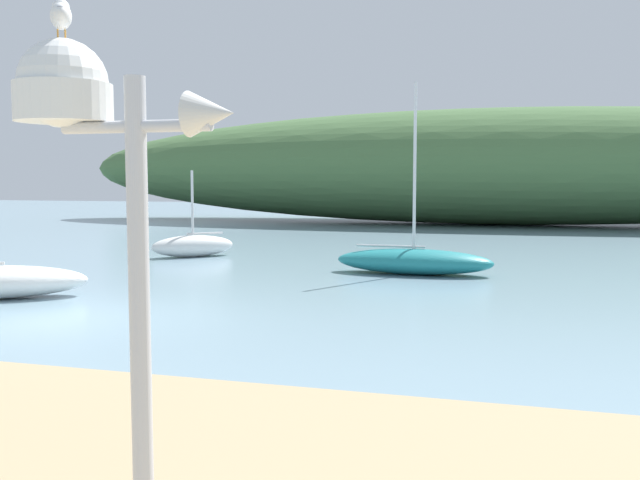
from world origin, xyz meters
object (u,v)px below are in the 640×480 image
at_px(seagull_on_radar, 61,14).
at_px(sailboat_far_right, 193,246).
at_px(mast_structure, 85,128).
at_px(sailboat_near_shore, 414,261).

xyz_separation_m(seagull_on_radar, sailboat_far_right, (-7.34, 16.49, -3.00)).
height_order(mast_structure, sailboat_near_shore, sailboat_near_shore).
height_order(seagull_on_radar, sailboat_far_right, seagull_on_radar).
height_order(mast_structure, sailboat_far_right, mast_structure).
bearing_deg(seagull_on_radar, mast_structure, -5.52).
distance_m(mast_structure, seagull_on_radar, 0.67).
bearing_deg(sailboat_far_right, seagull_on_radar, -66.00).
relative_size(seagull_on_radar, sailboat_far_right, 0.12).
distance_m(seagull_on_radar, sailboat_far_right, 18.30).
bearing_deg(sailboat_near_shore, mast_structure, -89.16).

